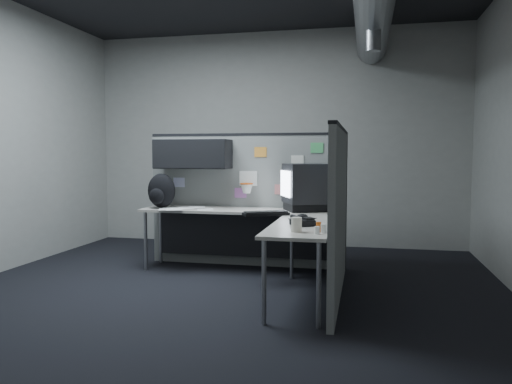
% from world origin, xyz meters
% --- Properties ---
extents(room, '(5.62, 5.62, 3.22)m').
position_xyz_m(room, '(0.56, 0.00, 2.10)').
color(room, black).
rests_on(room, ground).
extents(partition_back, '(2.44, 0.42, 1.63)m').
position_xyz_m(partition_back, '(-0.25, 1.23, 1.00)').
color(partition_back, slate).
rests_on(partition_back, ground).
extents(partition_right, '(0.07, 2.23, 1.63)m').
position_xyz_m(partition_right, '(1.10, 0.22, 0.82)').
color(partition_right, slate).
rests_on(partition_right, ground).
extents(desk, '(2.31, 2.11, 0.73)m').
position_xyz_m(desk, '(0.15, 0.70, 0.61)').
color(desk, '#B4ADA2').
rests_on(desk, ground).
extents(monitor, '(0.62, 0.62, 0.54)m').
position_xyz_m(monitor, '(0.69, 1.01, 1.01)').
color(monitor, black).
rests_on(monitor, desk).
extents(keyboard, '(0.51, 0.38, 0.04)m').
position_xyz_m(keyboard, '(0.32, 0.50, 0.75)').
color(keyboard, black).
rests_on(keyboard, desk).
extents(mouse, '(0.27, 0.29, 0.05)m').
position_xyz_m(mouse, '(0.74, 0.28, 0.75)').
color(mouse, black).
rests_on(mouse, desk).
extents(phone, '(0.25, 0.26, 0.09)m').
position_xyz_m(phone, '(0.79, -0.17, 0.77)').
color(phone, black).
rests_on(phone, desk).
extents(bottles, '(0.15, 0.16, 0.08)m').
position_xyz_m(bottles, '(1.00, -0.57, 0.77)').
color(bottles, silver).
rests_on(bottles, desk).
extents(cup, '(0.09, 0.09, 0.12)m').
position_xyz_m(cup, '(0.79, -0.54, 0.79)').
color(cup, silver).
rests_on(cup, desk).
extents(papers, '(0.70, 0.59, 0.01)m').
position_xyz_m(papers, '(-0.71, 0.86, 0.74)').
color(papers, white).
rests_on(papers, desk).
extents(backpack, '(0.41, 0.40, 0.41)m').
position_xyz_m(backpack, '(-1.05, 0.93, 0.93)').
color(backpack, black).
rests_on(backpack, desk).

